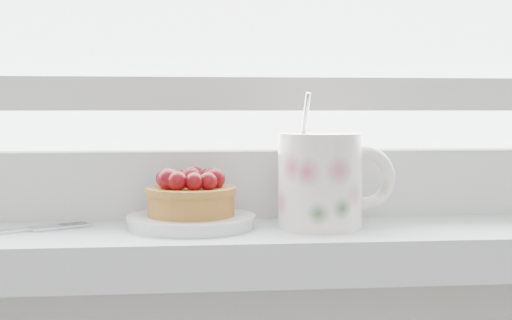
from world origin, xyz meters
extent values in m
cube|color=silver|center=(0.00, 1.90, 0.92)|extent=(1.60, 0.20, 0.04)
cube|color=silver|center=(0.00, 1.97, 0.97)|extent=(1.30, 0.05, 0.07)
cube|color=silver|center=(0.00, 1.97, 1.07)|extent=(1.30, 0.04, 0.04)
cylinder|color=silver|center=(-0.02, 1.89, 0.95)|extent=(0.12, 0.12, 0.01)
cylinder|color=brown|center=(-0.02, 1.89, 0.97)|extent=(0.08, 0.08, 0.03)
cylinder|color=brown|center=(-0.02, 1.89, 0.98)|extent=(0.09, 0.09, 0.01)
sphere|color=#4B0409|center=(-0.02, 1.89, 0.99)|extent=(0.02, 0.02, 0.02)
sphere|color=#4B0409|center=(0.00, 1.90, 0.99)|extent=(0.02, 0.02, 0.02)
sphere|color=#4B0409|center=(-0.01, 1.91, 0.99)|extent=(0.02, 0.02, 0.02)
sphere|color=#4B0409|center=(-0.02, 1.91, 0.99)|extent=(0.02, 0.02, 0.02)
sphere|color=#4B0409|center=(-0.03, 1.91, 0.99)|extent=(0.02, 0.02, 0.02)
sphere|color=#4B0409|center=(-0.04, 1.91, 0.99)|extent=(0.02, 0.02, 0.02)
sphere|color=#4B0409|center=(-0.05, 1.89, 0.99)|extent=(0.02, 0.02, 0.02)
sphere|color=#4B0409|center=(-0.04, 1.88, 0.99)|extent=(0.02, 0.02, 0.02)
sphere|color=#4B0409|center=(-0.04, 1.87, 0.99)|extent=(0.02, 0.02, 0.02)
sphere|color=#4B0409|center=(-0.02, 1.87, 0.99)|extent=(0.02, 0.02, 0.02)
sphere|color=#4B0409|center=(-0.01, 1.87, 0.99)|extent=(0.02, 0.02, 0.02)
sphere|color=#4B0409|center=(0.00, 1.88, 0.99)|extent=(0.02, 0.02, 0.02)
cylinder|color=silver|center=(0.10, 1.88, 0.99)|extent=(0.08, 0.08, 0.09)
cylinder|color=black|center=(0.10, 1.88, 1.03)|extent=(0.07, 0.07, 0.01)
torus|color=silver|center=(0.14, 1.88, 0.99)|extent=(0.06, 0.02, 0.06)
cylinder|color=silver|center=(0.09, 1.90, 1.04)|extent=(0.01, 0.02, 0.06)
cube|color=silver|center=(-0.18, 1.88, 0.94)|extent=(0.02, 0.02, 0.00)
cube|color=silver|center=(-0.16, 1.89, 0.94)|extent=(0.04, 0.03, 0.00)
cube|color=silver|center=(-0.13, 1.90, 0.94)|extent=(0.03, 0.02, 0.00)
cube|color=silver|center=(-0.14, 1.91, 0.94)|extent=(0.03, 0.02, 0.00)
cube|color=silver|center=(-0.14, 1.91, 0.94)|extent=(0.03, 0.02, 0.00)
cube|color=silver|center=(-0.14, 1.92, 0.94)|extent=(0.03, 0.02, 0.00)
camera|label=1|loc=(-0.03, 1.21, 1.05)|focal=50.00mm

